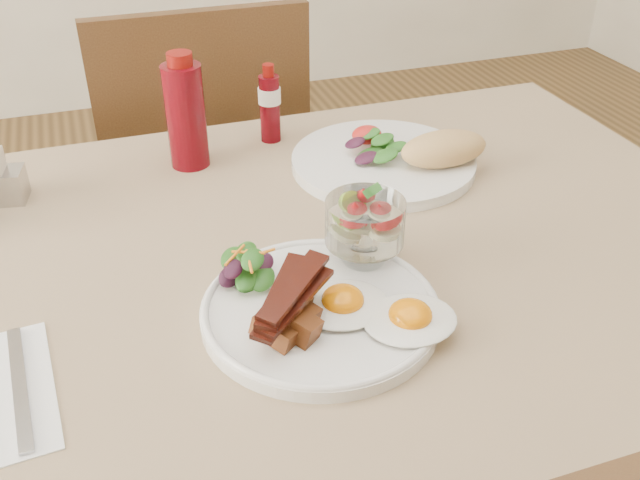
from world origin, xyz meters
TOP-DOWN VIEW (x-y plane):
  - table at (0.00, 0.00)m, footprint 1.33×0.88m
  - chair_far at (0.00, 0.66)m, footprint 0.42×0.42m
  - main_plate at (0.00, -0.14)m, footprint 0.28×0.28m
  - fried_eggs at (0.06, -0.18)m, footprint 0.17×0.15m
  - bacon_potato_pile at (-0.04, -0.17)m, footprint 0.11×0.12m
  - side_salad at (-0.07, -0.07)m, footprint 0.08×0.08m
  - fruit_cup at (0.08, -0.07)m, footprint 0.10×0.10m
  - second_plate at (0.24, 0.18)m, footprint 0.30×0.30m
  - ketchup_bottle at (-0.07, 0.30)m, footprint 0.08×0.08m
  - hot_sauce_bottle at (0.08, 0.35)m, footprint 0.05×0.05m

SIDE VIEW (x-z plane):
  - chair_far at x=0.00m, z-range 0.06..0.99m
  - table at x=0.00m, z-range 0.29..1.04m
  - main_plate at x=0.00m, z-range 0.75..0.77m
  - second_plate at x=0.24m, z-range 0.73..0.81m
  - fried_eggs at x=0.06m, z-range 0.76..0.79m
  - side_salad at x=-0.07m, z-range 0.77..0.81m
  - bacon_potato_pile at x=-0.04m, z-range 0.77..0.82m
  - hot_sauce_bottle at x=0.08m, z-range 0.75..0.89m
  - fruit_cup at x=0.08m, z-range 0.77..0.87m
  - ketchup_bottle at x=-0.07m, z-range 0.75..0.93m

